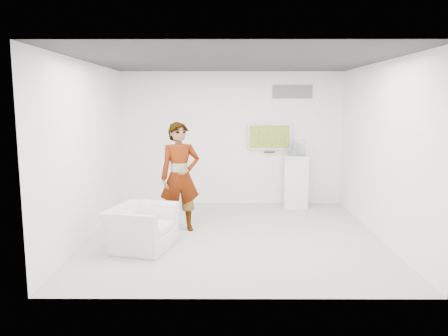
# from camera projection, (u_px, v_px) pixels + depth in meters

# --- Properties ---
(room) EXTENTS (5.01, 5.01, 3.00)m
(room) POSITION_uv_depth(u_px,v_px,m) (234.00, 151.00, 7.45)
(room) COLOR beige
(room) RESTS_ON ground
(tv) EXTENTS (1.00, 0.08, 0.60)m
(tv) POSITION_uv_depth(u_px,v_px,m) (269.00, 137.00, 9.86)
(tv) COLOR #B8B8BD
(tv) RESTS_ON room
(logo_decal) EXTENTS (0.90, 0.02, 0.30)m
(logo_decal) POSITION_uv_depth(u_px,v_px,m) (292.00, 92.00, 9.74)
(logo_decal) COLOR slate
(logo_decal) RESTS_ON room
(person) EXTENTS (0.82, 0.64, 1.97)m
(person) POSITION_uv_depth(u_px,v_px,m) (180.00, 177.00, 7.85)
(person) COLOR silver
(person) RESTS_ON room
(armchair) EXTENTS (1.15, 1.24, 0.68)m
(armchair) POSITION_uv_depth(u_px,v_px,m) (141.00, 227.00, 6.97)
(armchair) COLOR silver
(armchair) RESTS_ON room
(pedestal) EXTENTS (0.61, 0.61, 1.16)m
(pedestal) POSITION_uv_depth(u_px,v_px,m) (296.00, 181.00, 9.70)
(pedestal) COLOR white
(pedestal) RESTS_ON room
(floor_uplight) EXTENTS (0.24, 0.24, 0.30)m
(floor_uplight) POSITION_uv_depth(u_px,v_px,m) (295.00, 198.00, 9.95)
(floor_uplight) COLOR silver
(floor_uplight) RESTS_ON room
(vitrine) EXTENTS (0.35, 0.35, 0.33)m
(vitrine) POSITION_uv_depth(u_px,v_px,m) (297.00, 148.00, 9.59)
(vitrine) COLOR white
(vitrine) RESTS_ON pedestal
(console) EXTENTS (0.12, 0.16, 0.21)m
(console) POSITION_uv_depth(u_px,v_px,m) (297.00, 151.00, 9.60)
(console) COLOR white
(console) RESTS_ON pedestal
(wii_remote) EXTENTS (0.04, 0.14, 0.04)m
(wii_remote) POSITION_uv_depth(u_px,v_px,m) (192.00, 132.00, 7.94)
(wii_remote) COLOR white
(wii_remote) RESTS_ON person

